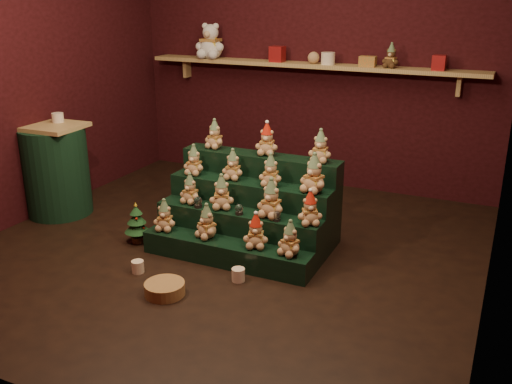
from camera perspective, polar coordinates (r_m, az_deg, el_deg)
The scene contains 40 objects.
ground at distance 4.75m, azimuth -3.03°, elevation -5.78°, with size 4.00×4.00×0.00m, color black.
back_wall at distance 6.21m, azimuth 5.80°, elevation 13.61°, with size 4.00×0.10×2.80m, color black.
front_wall at distance 2.74m, azimuth -23.97°, elevation 4.68°, with size 4.00×0.10×2.80m, color black.
left_wall at distance 5.60m, azimuth -22.64°, elevation 11.63°, with size 0.10×4.00×2.80m, color black.
back_shelf at distance 6.06m, azimuth 5.20°, elevation 12.47°, with size 3.60×0.26×0.24m.
riser_tier_front at distance 4.49m, azimuth -3.03°, elevation -6.07°, with size 1.40×0.22×0.18m, color black.
riser_tier_midfront at distance 4.63m, azimuth -1.79°, elevation -4.00°, with size 1.40×0.22×0.36m, color black.
riser_tier_midback at distance 4.78m, azimuth -0.62°, elevation -2.06°, with size 1.40×0.22×0.54m, color black.
riser_tier_back at distance 4.93m, azimuth 0.47°, elevation -0.24°, with size 1.40×0.22×0.72m, color black.
teddy_0 at distance 4.67m, azimuth -9.12°, elevation -2.31°, with size 0.18×0.17×0.26m, color tan, non-canonical shape.
teddy_1 at distance 4.49m, azimuth -4.93°, elevation -2.94°, with size 0.20×0.18×0.27m, color tan, non-canonical shape.
teddy_2 at distance 4.30m, azimuth -0.01°, elevation -3.92°, with size 0.19×0.17×0.27m, color tan, non-canonical shape.
teddy_3 at distance 4.19m, azimuth 3.43°, elevation -4.64°, with size 0.19×0.17×0.27m, color tan, non-canonical shape.
teddy_4 at distance 4.73m, azimuth -6.60°, elevation 0.34°, with size 0.18×0.16×0.25m, color tan, non-canonical shape.
teddy_5 at distance 4.58m, azimuth -3.46°, elevation -0.01°, with size 0.20×0.18×0.28m, color tan, non-canonical shape.
teddy_6 at distance 4.39m, azimuth 1.52°, elevation -0.64°, with size 0.22×0.20×0.30m, color tan, non-canonical shape.
teddy_7 at distance 4.28m, azimuth 5.42°, elevation -1.61°, with size 0.19×0.17×0.26m, color tan, non-canonical shape.
teddy_8 at distance 4.87m, azimuth -6.22°, elevation 3.19°, with size 0.18×0.16×0.25m, color tan, non-canonical shape.
teddy_9 at distance 4.72m, azimuth -2.32°, elevation 2.74°, with size 0.18×0.16×0.25m, color tan, non-canonical shape.
teddy_10 at distance 4.56m, azimuth 1.48°, elevation 2.19°, with size 0.19×0.17×0.26m, color tan, non-canonical shape.
teddy_11 at distance 4.42m, azimuth 5.83°, elevation 1.86°, with size 0.22×0.20×0.31m, color tan, non-canonical shape.
teddy_12 at distance 5.00m, azimuth -4.15°, elevation 5.79°, with size 0.18×0.16×0.25m, color tan, non-canonical shape.
teddy_13 at distance 4.77m, azimuth 1.10°, elevation 5.30°, with size 0.19×0.17×0.27m, color tan, non-canonical shape.
teddy_14 at distance 4.59m, azimuth 6.47°, elevation 4.57°, with size 0.19×0.17×0.26m, color tan, non-canonical shape.
snow_globe_a at distance 4.64m, azimuth -5.82°, elevation -0.99°, with size 0.07×0.07×0.09m.
snow_globe_b at distance 4.48m, azimuth -1.71°, elevation -1.74°, with size 0.06×0.06×0.09m.
snow_globe_c at distance 4.35m, azimuth 2.08°, elevation -2.41°, with size 0.06×0.06×0.08m.
side_table at distance 5.69m, azimuth -19.37°, elevation 2.08°, with size 0.60×0.60×0.87m.
table_ornament at distance 5.65m, azimuth -19.21°, elevation 7.04°, with size 0.11×0.11×0.09m, color beige.
mini_christmas_tree at distance 4.91m, azimuth -11.83°, elevation -3.03°, with size 0.21×0.21×0.36m.
mug_left at distance 4.45m, azimuth -11.74°, elevation -7.33°, with size 0.09×0.09×0.09m, color beige.
mug_right at distance 4.24m, azimuth -1.78°, elevation -8.27°, with size 0.10×0.10×0.10m, color beige.
wicker_basket at distance 4.11m, azimuth -9.12°, elevation -9.52°, with size 0.29×0.29×0.09m, color #AD8245.
white_bear at distance 6.46m, azimuth -4.56°, elevation 15.26°, with size 0.34×0.30×0.47m, color white, non-canonical shape.
brown_bear at distance 5.78m, azimuth 13.36°, elevation 13.11°, with size 0.16×0.15×0.23m, color #492C18, non-canonical shape.
gift_tin_red_a at distance 6.14m, azimuth 2.16°, elevation 13.63°, with size 0.14×0.14×0.16m, color maroon.
gift_tin_cream at distance 5.95m, azimuth 7.21°, elevation 13.12°, with size 0.14×0.14×0.12m, color beige.
gift_tin_red_b at distance 5.72m, azimuth 17.84°, elevation 12.21°, with size 0.12×0.12×0.14m, color maroon.
shelf_plush_ball at distance 6.00m, azimuth 5.78°, elevation 13.22°, with size 0.12×0.12×0.12m, color tan.
scarf_gift_box at distance 5.84m, azimuth 11.11°, elevation 12.70°, with size 0.16×0.10×0.10m, color orange.
Camera 1 is at (2.03, -3.79, 2.02)m, focal length 40.00 mm.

